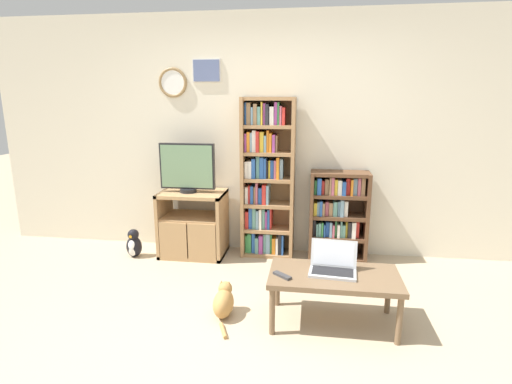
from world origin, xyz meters
The scene contains 11 objects.
ground_plane centered at (0.00, 0.00, 0.00)m, with size 18.00×18.00×0.00m, color tan.
wall_back centered at (-0.01, 2.00, 1.30)m, with size 6.37×0.09×2.60m.
tv_stand centered at (-0.81, 1.68, 0.36)m, with size 0.70×0.49×0.72m.
television centered at (-0.85, 1.68, 0.98)m, with size 0.60×0.18×0.53m.
bookshelf_tall centered at (-0.02, 1.82, 0.86)m, with size 0.56×0.29×1.72m.
bookshelf_short centered at (0.75, 1.82, 0.48)m, with size 0.61×0.30×0.96m.
coffee_table centered at (0.66, 0.48, 0.37)m, with size 0.99×0.52×0.41m.
laptop centered at (0.65, 0.52, 0.47)m, with size 0.37×0.28×0.23m.
remote_near_laptop centered at (0.28, 0.38, 0.42)m, with size 0.15×0.14×0.02m.
cat centered at (-0.20, 0.47, 0.12)m, with size 0.18×0.47×0.27m.
penguin_figurine centered at (-1.45, 1.52, 0.14)m, with size 0.17×0.15×0.32m.
Camera 1 is at (0.47, -2.38, 1.72)m, focal length 28.00 mm.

